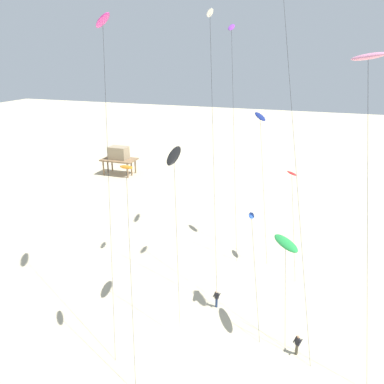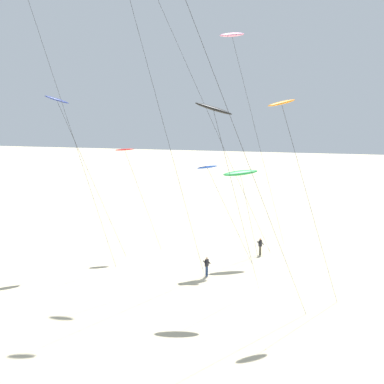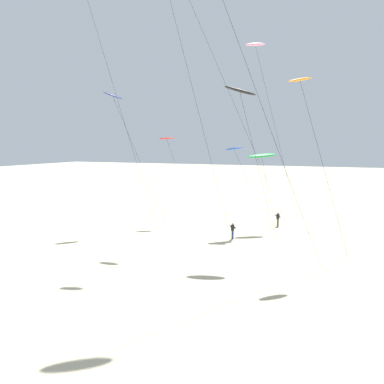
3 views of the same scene
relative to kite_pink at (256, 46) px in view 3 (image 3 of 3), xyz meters
The scene contains 11 objects.
ground_plane 23.81m from the kite_pink, 159.58° to the right, with size 260.00×260.00×0.00m, color beige.
kite_pink is the anchor object (origin of this frame).
kite_orange 16.71m from the kite_pink, 155.68° to the right, with size 3.07×5.21×14.47m.
kite_green 13.28m from the kite_pink, 155.78° to the right, with size 2.58×3.35×8.53m.
kite_blue 13.75m from the kite_pink, behind, with size 2.23×4.72×9.17m.
kite_navy 17.48m from the kite_pink, 121.89° to the left, with size 3.42×6.18×15.16m.
kite_red 15.02m from the kite_pink, 115.69° to the left, with size 2.19×3.98×10.22m.
kite_purple 18.79m from the kite_pink, 130.72° to the left, with size 3.38×7.30×24.05m.
kite_black 14.45m from the kite_pink, behind, with size 2.20×4.78×14.36m.
kite_flyer_nearest 21.90m from the kite_pink, behind, with size 0.65×0.63×1.67m.
kite_flyer_middle 20.25m from the kite_pink, 122.15° to the right, with size 0.70×0.69×1.67m.
Camera 3 is at (-31.12, -4.39, 9.25)m, focal length 32.56 mm.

